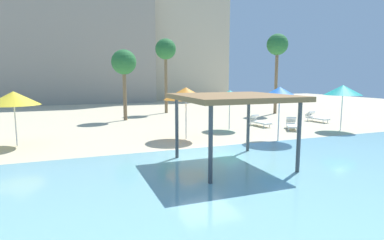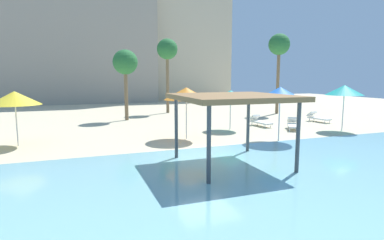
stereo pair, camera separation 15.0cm
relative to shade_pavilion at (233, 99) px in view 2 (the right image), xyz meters
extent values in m
plane|color=beige|center=(-0.43, 1.54, -2.51)|extent=(80.00, 80.00, 0.00)
cube|color=#7AB7C1|center=(-0.43, -3.71, -2.49)|extent=(44.00, 13.50, 0.04)
cylinder|color=#42474C|center=(-1.67, 1.67, -1.26)|extent=(0.14, 0.14, 2.51)
cylinder|color=#42474C|center=(1.67, 1.67, -1.26)|extent=(0.14, 0.14, 2.51)
cylinder|color=#42474C|center=(-1.67, -1.67, -1.26)|extent=(0.14, 0.14, 2.51)
cylinder|color=#42474C|center=(1.67, -1.67, -1.26)|extent=(0.14, 0.14, 2.51)
cube|color=olive|center=(0.00, 0.00, 0.08)|extent=(4.04, 4.04, 0.18)
cylinder|color=silver|center=(4.35, 3.11, -1.42)|extent=(0.06, 0.06, 2.19)
cone|color=blue|center=(4.35, 3.11, 0.01)|extent=(2.38, 2.38, 0.65)
cylinder|color=silver|center=(10.11, 4.52, -1.40)|extent=(0.06, 0.06, 2.23)
cone|color=teal|center=(10.11, 4.52, 0.03)|extent=(2.24, 2.24, 0.62)
cylinder|color=silver|center=(3.69, 7.30, -1.53)|extent=(0.06, 0.06, 1.95)
cone|color=teal|center=(3.69, 7.30, -0.28)|extent=(2.05, 2.05, 0.56)
cylinder|color=silver|center=(-8.22, 6.62, -1.51)|extent=(0.06, 0.06, 2.01)
cone|color=yellow|center=(-8.22, 6.62, -0.17)|extent=(2.39, 2.39, 0.66)
cylinder|color=silver|center=(0.06, 5.39, -1.44)|extent=(0.06, 0.06, 2.14)
cone|color=orange|center=(0.06, 5.39, -0.04)|extent=(2.40, 2.40, 0.66)
cylinder|color=white|center=(11.85, 7.36, -2.40)|extent=(0.05, 0.05, 0.22)
cylinder|color=white|center=(11.37, 7.31, -2.40)|extent=(0.05, 0.05, 0.22)
cylinder|color=white|center=(11.70, 8.79, -2.40)|extent=(0.05, 0.05, 0.22)
cylinder|color=white|center=(11.22, 8.74, -2.40)|extent=(0.05, 0.05, 0.22)
cube|color=white|center=(11.54, 8.05, -2.24)|extent=(0.78, 1.85, 0.10)
cube|color=white|center=(11.46, 8.79, -1.97)|extent=(0.65, 0.57, 0.40)
cylinder|color=white|center=(7.23, 5.14, -2.40)|extent=(0.05, 0.05, 0.22)
cylinder|color=white|center=(6.84, 5.41, -2.40)|extent=(0.05, 0.05, 0.22)
cylinder|color=white|center=(8.04, 6.34, -2.40)|extent=(0.05, 0.05, 0.22)
cylinder|color=white|center=(7.64, 6.60, -2.40)|extent=(0.05, 0.05, 0.22)
cube|color=white|center=(7.44, 5.87, -2.24)|extent=(1.50, 1.83, 0.10)
cube|color=white|center=(7.85, 6.49, -1.97)|extent=(0.78, 0.76, 0.40)
cylinder|color=white|center=(6.60, 7.08, -2.40)|extent=(0.05, 0.05, 0.22)
cylinder|color=white|center=(6.12, 7.04, -2.40)|extent=(0.05, 0.05, 0.22)
cylinder|color=white|center=(6.48, 8.51, -2.40)|extent=(0.05, 0.05, 0.22)
cylinder|color=white|center=(6.00, 8.48, -2.40)|extent=(0.05, 0.05, 0.22)
cube|color=white|center=(6.30, 7.78, -2.24)|extent=(0.75, 1.84, 0.10)
cube|color=white|center=(6.24, 8.52, -1.97)|extent=(0.64, 0.56, 0.40)
cylinder|color=brown|center=(2.56, 17.84, 0.26)|extent=(0.28, 0.28, 5.54)
sphere|color=#286B33|center=(2.56, 17.84, 3.38)|extent=(1.90, 1.90, 1.90)
cylinder|color=brown|center=(-1.83, 14.13, -0.45)|extent=(0.28, 0.28, 4.13)
sphere|color=#286B33|center=(-1.83, 14.13, 1.96)|extent=(1.90, 1.90, 1.90)
cylinder|color=brown|center=(11.82, 13.77, 0.44)|extent=(0.28, 0.28, 5.90)
sphere|color=#286B33|center=(11.82, 13.77, 3.74)|extent=(1.90, 1.90, 1.90)
cube|color=#9E9384|center=(-6.11, 34.56, 6.65)|extent=(21.84, 8.55, 18.33)
cube|color=beige|center=(8.32, 37.19, 5.54)|extent=(16.84, 9.49, 16.11)
camera|label=1|loc=(-5.54, -10.22, 0.82)|focal=29.10mm
camera|label=2|loc=(-5.40, -10.27, 0.82)|focal=29.10mm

